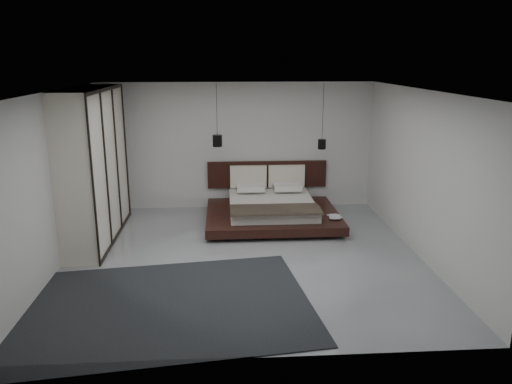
{
  "coord_description": "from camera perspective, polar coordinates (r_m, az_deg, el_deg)",
  "views": [
    {
      "loc": [
        -0.32,
        -7.97,
        3.29
      ],
      "look_at": [
        0.29,
        1.2,
        0.82
      ],
      "focal_mm": 35.0,
      "sensor_mm": 36.0,
      "label": 1
    }
  ],
  "objects": [
    {
      "name": "wall_right",
      "position": [
        8.84,
        18.37,
        1.91
      ],
      "size": [
        0.0,
        6.0,
        6.0
      ],
      "primitive_type": "plane",
      "rotation": [
        1.57,
        0.0,
        -1.57
      ],
      "color": "silver",
      "rests_on": "floor"
    },
    {
      "name": "bed",
      "position": [
        10.38,
        1.77,
        -1.83
      ],
      "size": [
        2.68,
        2.35,
        1.06
      ],
      "color": "black",
      "rests_on": "floor"
    },
    {
      "name": "wall_back",
      "position": [
        11.14,
        -2.12,
        5.26
      ],
      "size": [
        6.0,
        0.0,
        6.0
      ],
      "primitive_type": "plane",
      "rotation": [
        1.57,
        0.0,
        0.0
      ],
      "color": "silver",
      "rests_on": "floor"
    },
    {
      "name": "rug",
      "position": [
        7.13,
        -10.47,
        -12.66
      ],
      "size": [
        4.31,
        3.32,
        0.02
      ],
      "primitive_type": "cube",
      "rotation": [
        0.0,
        0.0,
        0.12
      ],
      "color": "black",
      "rests_on": "floor"
    },
    {
      "name": "book_lower",
      "position": [
        9.95,
        8.45,
        -2.86
      ],
      "size": [
        0.28,
        0.33,
        0.03
      ],
      "primitive_type": "imported",
      "rotation": [
        0.0,
        0.0,
        0.27
      ],
      "color": "#99724C",
      "rests_on": "bed"
    },
    {
      "name": "lattice_screen",
      "position": [
        10.93,
        -17.71,
        3.83
      ],
      "size": [
        0.05,
        0.9,
        2.6
      ],
      "primitive_type": "cube",
      "color": "black",
      "rests_on": "floor"
    },
    {
      "name": "wardrobe",
      "position": [
        9.61,
        -18.09,
        2.92
      ],
      "size": [
        0.67,
        2.84,
        2.79
      ],
      "color": "white",
      "rests_on": "floor"
    },
    {
      "name": "wall_left",
      "position": [
        8.62,
        -21.83,
        1.26
      ],
      "size": [
        0.0,
        6.0,
        6.0
      ],
      "primitive_type": "plane",
      "rotation": [
        1.57,
        0.0,
        1.57
      ],
      "color": "silver",
      "rests_on": "floor"
    },
    {
      "name": "book_upper",
      "position": [
        9.91,
        8.39,
        -2.78
      ],
      "size": [
        0.27,
        0.33,
        0.02
      ],
      "primitive_type": "imported",
      "rotation": [
        0.0,
        0.0,
        -0.23
      ],
      "color": "#99724C",
      "rests_on": "book_lower"
    },
    {
      "name": "wall_front",
      "position": [
        5.33,
        -0.09,
        -5.77
      ],
      "size": [
        6.0,
        0.0,
        6.0
      ],
      "primitive_type": "plane",
      "rotation": [
        -1.57,
        0.0,
        0.0
      ],
      "color": "silver",
      "rests_on": "floor"
    },
    {
      "name": "pendant_right",
      "position": [
        10.64,
        7.54,
        5.47
      ],
      "size": [
        0.17,
        0.17,
        1.36
      ],
      "color": "black",
      "rests_on": "ceiling"
    },
    {
      "name": "pendant_left",
      "position": [
        10.42,
        -4.44,
        5.87
      ],
      "size": [
        0.2,
        0.2,
        1.28
      ],
      "color": "black",
      "rests_on": "ceiling"
    },
    {
      "name": "floor",
      "position": [
        8.63,
        -1.4,
        -7.39
      ],
      "size": [
        6.0,
        6.0,
        0.0
      ],
      "primitive_type": "plane",
      "color": "#979A9F",
      "rests_on": "ground"
    },
    {
      "name": "ceiling",
      "position": [
        7.99,
        -1.53,
        11.51
      ],
      "size": [
        6.0,
        6.0,
        0.0
      ],
      "primitive_type": "plane",
      "rotation": [
        3.14,
        0.0,
        0.0
      ],
      "color": "white",
      "rests_on": "wall_back"
    }
  ]
}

